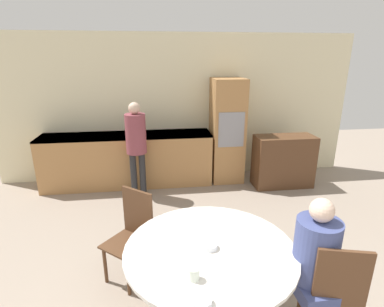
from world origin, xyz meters
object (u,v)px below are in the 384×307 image
Objects in this scene: person_seated at (316,262)px; cup at (194,274)px; bowl_near at (209,246)px; chair_near_right at (334,291)px; person_standing at (136,140)px; dining_table at (210,271)px; bowl_centre at (201,301)px; oven_unit at (227,131)px; chair_far_left at (133,231)px; sideboard at (283,161)px.

cup is at bearing -173.88° from person_seated.
person_seated is 0.83m from bowl_near.
person_standing is at bearing -46.73° from chair_near_right.
person_standing reaches higher than cup.
chair_near_right is (0.90, -0.34, -0.01)m from dining_table.
bowl_near is (-0.91, 0.34, 0.25)m from chair_near_right.
person_standing is 11.13× the size of bowl_centre.
oven_unit is 13.29× the size of bowl_centre.
cup is 0.64× the size of bowl_centre.
chair_far_left is (-1.56, -2.40, -0.41)m from oven_unit.
chair_far_left is (-0.66, 0.69, -0.01)m from dining_table.
sideboard is 7.53× the size of bowl_near.
person_standing is 3.19m from bowl_centre.
dining_table is at bearing -75.12° from person_standing.
dining_table is 10.25× the size of bowl_near.
person_seated reaches higher than cup.
person_seated is at bearing 7.90° from chair_far_left.
chair_far_left is at bearing 115.42° from cup.
sideboard is (0.92, -0.42, -0.47)m from oven_unit.
dining_table is at bearing -106.22° from oven_unit.
chair_near_right is 0.25m from person_seated.
dining_table is at bearing -5.77° from chair_near_right.
dining_table is 1.47× the size of chair_near_right.
bowl_near is at bearing -6.11° from chair_far_left.
oven_unit is at bearing 73.75° from bowl_centre.
oven_unit is at bearing 17.69° from person_standing.
sideboard reaches higher than cup.
person_standing is (-1.47, 2.82, 0.25)m from person_seated.
person_standing is 17.37× the size of cup.
person_seated reaches higher than chair_near_right.
sideboard is 3.15m from chair_near_right.
bowl_near is at bearing 63.20° from cup.
bowl_centre is (-1.06, -0.22, 0.25)m from chair_near_right.
bowl_centre is at bearing -105.63° from bowl_near.
sideboard is 3.25m from bowl_near.
cup is (0.51, -2.92, -0.17)m from person_standing.
chair_far_left is at bearing 147.52° from person_seated.
person_seated is at bearing 6.12° from cup.
sideboard is at bearing 58.38° from bowl_centre.
bowl_centre is (-0.16, -0.56, 0.24)m from dining_table.
person_seated reaches higher than bowl_near.
person_standing is (-2.51, -0.08, 0.50)m from sideboard.
bowl_near is at bearing 74.37° from bowl_centre.
bowl_centre is at bearing -106.25° from oven_unit.
person_seated is 8.87× the size of bowl_centre.
person_standing reaches higher than dining_table.
cup is at bearing -117.96° from dining_table.
chair_near_right is at bearing -107.11° from sideboard.
cup is (0.49, -1.02, 0.27)m from chair_far_left.
dining_table is (-0.90, -3.09, -0.40)m from oven_unit.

